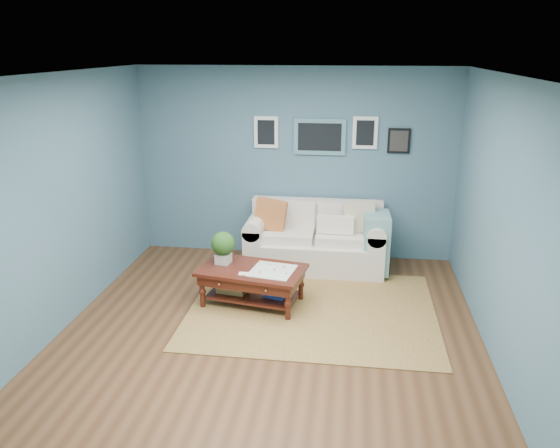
# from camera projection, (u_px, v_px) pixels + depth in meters

# --- Properties ---
(room_shell) EXTENTS (5.00, 5.02, 2.70)m
(room_shell) POSITION_uv_depth(u_px,v_px,m) (269.00, 214.00, 5.44)
(room_shell) COLOR brown
(room_shell) RESTS_ON ground
(area_rug) EXTENTS (2.85, 2.28, 0.01)m
(area_rug) POSITION_uv_depth(u_px,v_px,m) (312.00, 309.00, 6.40)
(area_rug) COLOR brown
(area_rug) RESTS_ON ground
(loveseat) EXTENTS (1.93, 0.88, 0.99)m
(loveseat) POSITION_uv_depth(u_px,v_px,m) (321.00, 239.00, 7.54)
(loveseat) COLOR white
(loveseat) RESTS_ON ground
(coffee_table) EXTENTS (1.32, 0.91, 0.85)m
(coffee_table) POSITION_uv_depth(u_px,v_px,m) (247.00, 274.00, 6.47)
(coffee_table) COLOR black
(coffee_table) RESTS_ON ground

